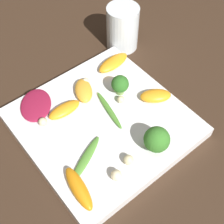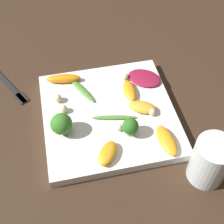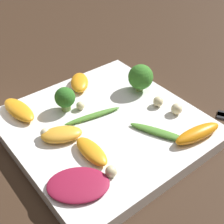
# 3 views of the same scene
# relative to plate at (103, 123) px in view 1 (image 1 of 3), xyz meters

# --- Properties ---
(ground_plane) EXTENTS (2.40, 2.40, 0.00)m
(ground_plane) POSITION_rel_plate_xyz_m (0.00, 0.00, -0.01)
(ground_plane) COLOR #382619
(plate) EXTENTS (0.28, 0.28, 0.02)m
(plate) POSITION_rel_plate_xyz_m (0.00, 0.00, 0.00)
(plate) COLOR white
(plate) RESTS_ON ground_plane
(drinking_glass) EXTENTS (0.07, 0.07, 0.10)m
(drinking_glass) POSITION_rel_plate_xyz_m (0.17, 0.15, 0.04)
(drinking_glass) COLOR white
(drinking_glass) RESTS_ON ground_plane
(radicchio_leaf_0) EXTENTS (0.09, 0.10, 0.01)m
(radicchio_leaf_0) POSITION_rel_plate_xyz_m (-0.08, 0.10, 0.02)
(radicchio_leaf_0) COLOR maroon
(radicchio_leaf_0) RESTS_ON plate
(orange_segment_0) EXTENTS (0.06, 0.03, 0.02)m
(orange_segment_0) POSITION_rel_plate_xyz_m (-0.04, 0.06, 0.02)
(orange_segment_0) COLOR orange
(orange_segment_0) RESTS_ON plate
(orange_segment_1) EXTENTS (0.08, 0.04, 0.02)m
(orange_segment_1) POSITION_rel_plate_xyz_m (0.10, 0.09, 0.02)
(orange_segment_1) COLOR orange
(orange_segment_1) RESTS_ON plate
(orange_segment_2) EXTENTS (0.06, 0.07, 0.02)m
(orange_segment_2) POSITION_rel_plate_xyz_m (0.01, 0.07, 0.02)
(orange_segment_2) COLOR #FCAD33
(orange_segment_2) RESTS_ON plate
(orange_segment_3) EXTENTS (0.07, 0.06, 0.02)m
(orange_segment_3) POSITION_rel_plate_xyz_m (0.11, -0.02, 0.02)
(orange_segment_3) COLOR orange
(orange_segment_3) RESTS_ON plate
(orange_segment_4) EXTENTS (0.03, 0.08, 0.02)m
(orange_segment_4) POSITION_rel_plate_xyz_m (-0.11, -0.08, 0.02)
(orange_segment_4) COLOR orange
(orange_segment_4) RESTS_ON plate
(broccoli_floret_0) EXTENTS (0.04, 0.04, 0.05)m
(broccoli_floret_0) POSITION_rel_plate_xyz_m (0.03, -0.10, 0.04)
(broccoli_floret_0) COLOR #84AD5B
(broccoli_floret_0) RESTS_ON plate
(broccoli_floret_1) EXTENTS (0.03, 0.03, 0.04)m
(broccoli_floret_1) POSITION_rel_plate_xyz_m (0.07, 0.03, 0.03)
(broccoli_floret_1) COLOR #7A9E51
(broccoli_floret_1) RESTS_ON plate
(arugula_sprig_0) EXTENTS (0.09, 0.06, 0.01)m
(arugula_sprig_0) POSITION_rel_plate_xyz_m (-0.07, -0.05, 0.01)
(arugula_sprig_0) COLOR #518E33
(arugula_sprig_0) RESTS_ON plate
(arugula_sprig_1) EXTENTS (0.03, 0.10, 0.01)m
(arugula_sprig_1) POSITION_rel_plate_xyz_m (0.02, 0.01, 0.01)
(arugula_sprig_1) COLOR #518E33
(arugula_sprig_1) RESTS_ON plate
(macadamia_nut_0) EXTENTS (0.01, 0.01, 0.01)m
(macadamia_nut_0) POSITION_rel_plate_xyz_m (0.05, 0.01, 0.02)
(macadamia_nut_0) COLOR beige
(macadamia_nut_0) RESTS_ON plate
(macadamia_nut_1) EXTENTS (0.02, 0.02, 0.02)m
(macadamia_nut_1) POSITION_rel_plate_xyz_m (-0.05, -0.10, 0.02)
(macadamia_nut_1) COLOR beige
(macadamia_nut_1) RESTS_ON plate
(macadamia_nut_2) EXTENTS (0.02, 0.02, 0.02)m
(macadamia_nut_2) POSITION_rel_plate_xyz_m (-0.02, -0.09, 0.02)
(macadamia_nut_2) COLOR beige
(macadamia_nut_2) RESTS_ON plate
(macadamia_nut_3) EXTENTS (0.02, 0.02, 0.02)m
(macadamia_nut_3) POSITION_rel_plate_xyz_m (-0.09, 0.06, 0.02)
(macadamia_nut_3) COLOR beige
(macadamia_nut_3) RESTS_ON plate
(macadamia_nut_4) EXTENTS (0.02, 0.02, 0.02)m
(macadamia_nut_4) POSITION_rel_plate_xyz_m (0.03, 0.09, 0.02)
(macadamia_nut_4) COLOR beige
(macadamia_nut_4) RESTS_ON plate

